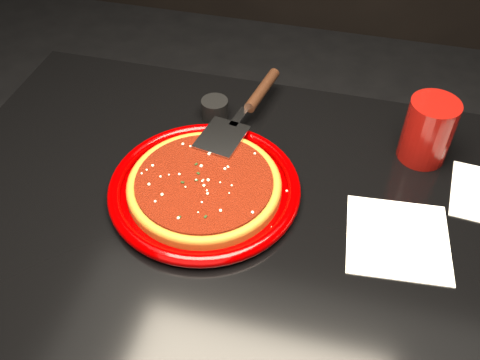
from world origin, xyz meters
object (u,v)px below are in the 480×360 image
at_px(plate, 205,188).
at_px(cup, 428,131).
at_px(pizza_server, 245,110).
at_px(table, 245,320).
at_px(ramekin, 215,109).

relative_size(plate, cup, 2.73).
relative_size(pizza_server, cup, 2.65).
bearing_deg(pizza_server, cup, 10.36).
relative_size(table, cup, 9.21).
relative_size(table, pizza_server, 3.48).
bearing_deg(table, cup, 37.88).
height_order(table, ramekin, ramekin).
distance_m(cup, ramekin, 0.43).
bearing_deg(plate, cup, 27.92).
distance_m(table, pizza_server, 0.48).
height_order(plate, cup, cup).
relative_size(table, plate, 3.37).
bearing_deg(cup, ramekin, 177.92).
xyz_separation_m(plate, cup, (0.39, 0.20, 0.05)).
xyz_separation_m(table, cup, (0.30, 0.23, 0.44)).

